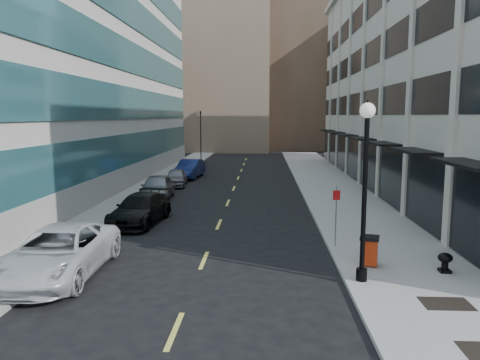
# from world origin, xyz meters

# --- Properties ---
(sidewalk_right) EXTENTS (5.00, 80.00, 0.15)m
(sidewalk_right) POSITION_xyz_m (7.50, 20.00, 0.07)
(sidewalk_right) COLOR gray
(sidewalk_right) RESTS_ON ground
(sidewalk_left) EXTENTS (3.00, 80.00, 0.15)m
(sidewalk_left) POSITION_xyz_m (-6.50, 20.00, 0.07)
(sidewalk_left) COLOR gray
(sidewalk_left) RESTS_ON ground
(building_right) EXTENTS (15.30, 46.50, 18.25)m
(building_right) POSITION_xyz_m (16.94, 26.99, 8.99)
(building_right) COLOR #B6AD9A
(building_right) RESTS_ON ground
(building_left) EXTENTS (16.14, 46.00, 20.00)m
(building_left) POSITION_xyz_m (-15.95, 27.00, 9.99)
(building_left) COLOR silver
(building_left) RESTS_ON ground
(skyline_tan_near) EXTENTS (14.00, 18.00, 28.00)m
(skyline_tan_near) POSITION_xyz_m (-4.00, 68.00, 14.00)
(skyline_tan_near) COLOR #816954
(skyline_tan_near) RESTS_ON ground
(skyline_brown) EXTENTS (12.00, 16.00, 34.00)m
(skyline_brown) POSITION_xyz_m (8.00, 72.00, 17.00)
(skyline_brown) COLOR brown
(skyline_brown) RESTS_ON ground
(skyline_tan_far) EXTENTS (12.00, 14.00, 22.00)m
(skyline_tan_far) POSITION_xyz_m (-14.00, 78.00, 11.00)
(skyline_tan_far) COLOR #816954
(skyline_tan_far) RESTS_ON ground
(skyline_stone) EXTENTS (10.00, 14.00, 20.00)m
(skyline_stone) POSITION_xyz_m (18.00, 66.00, 10.00)
(skyline_stone) COLOR #B6AD9A
(skyline_stone) RESTS_ON ground
(grate_far) EXTENTS (1.40, 1.00, 0.01)m
(grate_far) POSITION_xyz_m (7.60, 3.80, 0.15)
(grate_far) COLOR black
(grate_far) RESTS_ON sidewalk_right
(road_centerline) EXTENTS (0.15, 68.20, 0.01)m
(road_centerline) POSITION_xyz_m (0.00, 17.00, 0.01)
(road_centerline) COLOR #D8CC4C
(road_centerline) RESTS_ON ground
(traffic_signal) EXTENTS (0.66, 0.66, 6.98)m
(traffic_signal) POSITION_xyz_m (-5.50, 48.00, 5.72)
(traffic_signal) COLOR black
(traffic_signal) RESTS_ON ground
(car_white_van) EXTENTS (2.90, 6.16, 1.70)m
(car_white_van) POSITION_xyz_m (-4.80, 5.93, 0.85)
(car_white_van) COLOR silver
(car_white_van) RESTS_ON ground
(car_black_pickup) EXTENTS (2.65, 5.44, 1.52)m
(car_black_pickup) POSITION_xyz_m (-4.08, 14.00, 0.76)
(car_black_pickup) COLOR black
(car_black_pickup) RESTS_ON ground
(car_silver_sedan) EXTENTS (2.27, 4.92, 1.64)m
(car_silver_sedan) POSITION_xyz_m (-4.80, 21.00, 0.82)
(car_silver_sedan) COLOR gray
(car_silver_sedan) RESTS_ON ground
(car_blue_sedan) EXTENTS (2.30, 5.16, 1.64)m
(car_blue_sedan) POSITION_xyz_m (-4.32, 31.84, 0.82)
(car_blue_sedan) COLOR navy
(car_blue_sedan) RESTS_ON ground
(car_grey_sedan) EXTENTS (1.98, 4.12, 1.36)m
(car_grey_sedan) POSITION_xyz_m (-4.66, 27.00, 0.68)
(car_grey_sedan) COLOR gray
(car_grey_sedan) RESTS_ON ground
(trash_bin) EXTENTS (0.82, 0.83, 1.08)m
(trash_bin) POSITION_xyz_m (6.13, 7.25, 0.73)
(trash_bin) COLOR #A7280B
(trash_bin) RESTS_ON sidewalk_right
(lamppost) EXTENTS (0.49, 0.49, 5.95)m
(lamppost) POSITION_xyz_m (5.54, 5.63, 3.64)
(lamppost) COLOR black
(lamppost) RESTS_ON sidewalk_right
(sign_post) EXTENTS (0.29, 0.06, 2.51)m
(sign_post) POSITION_xyz_m (5.30, 9.80, 1.76)
(sign_post) COLOR slate
(sign_post) RESTS_ON sidewalk_right
(urn_planter) EXTENTS (0.50, 0.50, 0.69)m
(urn_planter) POSITION_xyz_m (8.60, 6.62, 0.57)
(urn_planter) COLOR black
(urn_planter) RESTS_ON sidewalk_right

